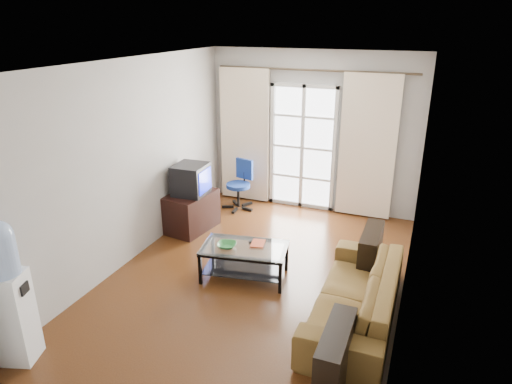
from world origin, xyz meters
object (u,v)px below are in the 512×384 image
coffee_table (245,258)px  task_chair (239,194)px  sofa (356,295)px  tv_stand (191,211)px  water_cooler (9,291)px  crt_tv (190,179)px

coffee_table → task_chair: task_chair is taller
coffee_table → task_chair: size_ratio=1.35×
task_chair → sofa: bearing=-31.4°
tv_stand → water_cooler: bearing=-83.2°
coffee_table → water_cooler: (-1.46, -2.21, 0.50)m
task_chair → water_cooler: (-0.47, -4.32, 0.53)m
coffee_table → crt_tv: crt_tv is taller
sofa → tv_stand: 3.16m
sofa → task_chair: size_ratio=2.46×
sofa → water_cooler: (-2.94, -1.83, 0.47)m
sofa → water_cooler: bearing=-58.1°
crt_tv → task_chair: size_ratio=0.63×
sofa → crt_tv: bearing=-116.4°
crt_tv → task_chair: (0.36, 1.07, -0.59)m
coffee_table → water_cooler: size_ratio=0.78×
coffee_table → tv_stand: bearing=142.6°
task_chair → crt_tv: bearing=-94.9°
sofa → crt_tv: (-2.83, 1.41, 0.53)m
crt_tv → tv_stand: bearing=-95.6°
sofa → task_chair: task_chair is taller
sofa → coffee_table: 1.53m
crt_tv → task_chair: 1.27m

